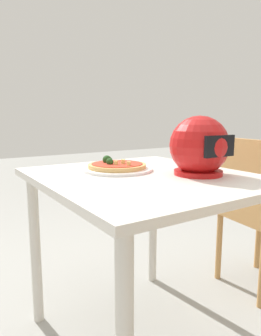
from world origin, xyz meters
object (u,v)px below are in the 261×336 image
at_px(motorcycle_helmet, 199,147).
at_px(dining_table, 145,200).
at_px(pizza, 116,165).
at_px(chair_side, 252,207).

bearing_deg(motorcycle_helmet, dining_table, -33.62).
relative_size(pizza, motorcycle_helmet, 1.06).
relative_size(dining_table, motorcycle_helmet, 3.84).
bearing_deg(chair_side, motorcycle_helmet, 13.92).
relative_size(dining_table, pizza, 3.62).
relative_size(pizza, chair_side, 0.29).
bearing_deg(dining_table, chair_side, -178.30).
bearing_deg(motorcycle_helmet, chair_side, -166.08).
relative_size(dining_table, chair_side, 1.05).
height_order(motorcycle_helmet, chair_side, motorcycle_helmet).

